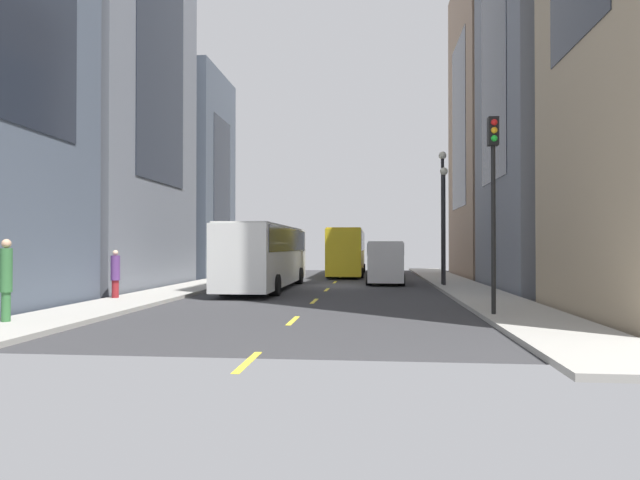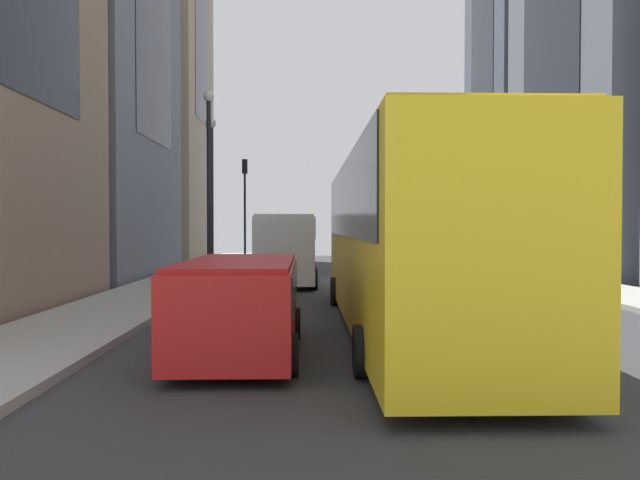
{
  "view_description": "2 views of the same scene",
  "coord_description": "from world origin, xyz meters",
  "px_view_note": "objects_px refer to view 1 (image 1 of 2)",
  "views": [
    {
      "loc": [
        2.47,
        -31.54,
        2.28
      ],
      "look_at": [
        -0.49,
        -1.68,
        2.64
      ],
      "focal_mm": 30.6,
      "sensor_mm": 36.0,
      "label": 1
    },
    {
      "loc": [
        2.41,
        24.52,
        2.17
      ],
      "look_at": [
        1.77,
        -2.76,
        1.56
      ],
      "focal_mm": 34.23,
      "sensor_mm": 36.0,
      "label": 2
    }
  ],
  "objects_px": {
    "streetcar_yellow": "(347,248)",
    "delivery_van_white": "(385,259)",
    "pedestrian_crossing_near": "(6,277)",
    "car_red_0": "(386,262)",
    "pedestrian_waiting_curb": "(115,273)",
    "traffic_light_near_corner": "(493,178)",
    "city_bus_white": "(267,251)"
  },
  "relations": [
    {
      "from": "city_bus_white",
      "to": "car_red_0",
      "type": "relative_size",
      "value": 2.85
    },
    {
      "from": "city_bus_white",
      "to": "streetcar_yellow",
      "type": "xyz_separation_m",
      "value": [
        3.63,
        14.59,
        0.11
      ]
    },
    {
      "from": "streetcar_yellow",
      "to": "traffic_light_near_corner",
      "type": "distance_m",
      "value": 26.49
    },
    {
      "from": "pedestrian_crossing_near",
      "to": "car_red_0",
      "type": "bearing_deg",
      "value": -92.45
    },
    {
      "from": "delivery_van_white",
      "to": "pedestrian_waiting_curb",
      "type": "bearing_deg",
      "value": -133.66
    },
    {
      "from": "traffic_light_near_corner",
      "to": "pedestrian_waiting_curb",
      "type": "bearing_deg",
      "value": 164.49
    },
    {
      "from": "city_bus_white",
      "to": "car_red_0",
      "type": "xyz_separation_m",
      "value": [
        6.77,
        17.08,
        -1.06
      ]
    },
    {
      "from": "streetcar_yellow",
      "to": "pedestrian_crossing_near",
      "type": "relative_size",
      "value": 5.55
    },
    {
      "from": "delivery_van_white",
      "to": "car_red_0",
      "type": "relative_size",
      "value": 1.18
    },
    {
      "from": "streetcar_yellow",
      "to": "car_red_0",
      "type": "bearing_deg",
      "value": 38.47
    },
    {
      "from": "streetcar_yellow",
      "to": "pedestrian_waiting_curb",
      "type": "distance_m",
      "value": 23.37
    },
    {
      "from": "pedestrian_waiting_curb",
      "to": "traffic_light_near_corner",
      "type": "height_order",
      "value": "traffic_light_near_corner"
    },
    {
      "from": "streetcar_yellow",
      "to": "delivery_van_white",
      "type": "relative_size",
      "value": 2.41
    },
    {
      "from": "car_red_0",
      "to": "pedestrian_crossing_near",
      "type": "distance_m",
      "value": 33.38
    },
    {
      "from": "city_bus_white",
      "to": "traffic_light_near_corner",
      "type": "bearing_deg",
      "value": -49.56
    },
    {
      "from": "city_bus_white",
      "to": "traffic_light_near_corner",
      "type": "relative_size",
      "value": 2.08
    },
    {
      "from": "delivery_van_white",
      "to": "pedestrian_waiting_curb",
      "type": "xyz_separation_m",
      "value": [
        -11.34,
        -11.89,
        -0.32
      ]
    },
    {
      "from": "delivery_van_white",
      "to": "traffic_light_near_corner",
      "type": "xyz_separation_m",
      "value": [
        3.1,
        -15.9,
        2.94
      ]
    },
    {
      "from": "streetcar_yellow",
      "to": "car_red_0",
      "type": "xyz_separation_m",
      "value": [
        3.13,
        2.49,
        -1.17
      ]
    },
    {
      "from": "pedestrian_waiting_curb",
      "to": "traffic_light_near_corner",
      "type": "bearing_deg",
      "value": 26.41
    },
    {
      "from": "delivery_van_white",
      "to": "car_red_0",
      "type": "bearing_deg",
      "value": 88.24
    },
    {
      "from": "city_bus_white",
      "to": "traffic_light_near_corner",
      "type": "height_order",
      "value": "traffic_light_near_corner"
    },
    {
      "from": "pedestrian_crossing_near",
      "to": "city_bus_white",
      "type": "bearing_deg",
      "value": -90.48
    },
    {
      "from": "traffic_light_near_corner",
      "to": "car_red_0",
      "type": "bearing_deg",
      "value": 95.52
    },
    {
      "from": "streetcar_yellow",
      "to": "car_red_0",
      "type": "distance_m",
      "value": 4.17
    },
    {
      "from": "car_red_0",
      "to": "city_bus_white",
      "type": "bearing_deg",
      "value": -111.62
    },
    {
      "from": "pedestrian_crossing_near",
      "to": "pedestrian_waiting_curb",
      "type": "bearing_deg",
      "value": -70.04
    },
    {
      "from": "streetcar_yellow",
      "to": "city_bus_white",
      "type": "bearing_deg",
      "value": -103.99
    },
    {
      "from": "traffic_light_near_corner",
      "to": "city_bus_white",
      "type": "bearing_deg",
      "value": 130.44
    },
    {
      "from": "pedestrian_crossing_near",
      "to": "traffic_light_near_corner",
      "type": "distance_m",
      "value": 14.81
    },
    {
      "from": "delivery_van_white",
      "to": "pedestrian_waiting_curb",
      "type": "distance_m",
      "value": 16.43
    },
    {
      "from": "delivery_van_white",
      "to": "pedestrian_crossing_near",
      "type": "xyz_separation_m",
      "value": [
        -11.04,
        -19.05,
        -0.1
      ]
    }
  ]
}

